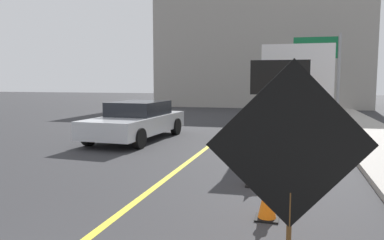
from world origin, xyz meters
name	(u,v)px	position (x,y,z in m)	size (l,w,h in m)	color
lane_center_stripe	(165,179)	(0.00, 6.00, 0.00)	(0.14, 36.00, 0.01)	yellow
roadwork_sign	(291,149)	(2.64, 2.23, 1.47)	(1.59, 0.42, 2.33)	#593819
arrow_board_trailer	(278,140)	(2.25, 9.14, 0.48)	(1.60, 1.85, 2.70)	orange
box_truck	(294,89)	(2.64, 13.95, 1.79)	(2.56, 6.67, 3.30)	black
pickup_car	(137,120)	(-2.84, 10.95, 0.70)	(2.26, 4.99, 1.38)	silver
highway_guide_sign	(326,60)	(4.42, 22.71, 3.42)	(2.79, 0.25, 5.00)	gray
far_building_block	(262,54)	(-0.22, 31.86, 4.49)	(17.05, 8.27, 8.98)	gray
traffic_cone_near_sign	(267,197)	(2.29, 4.24, 0.35)	(0.36, 0.36, 0.70)	black
traffic_cone_mid_lane	(255,168)	(1.93, 6.03, 0.38)	(0.36, 0.36, 0.77)	black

